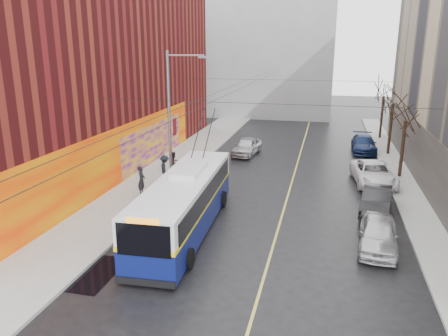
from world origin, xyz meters
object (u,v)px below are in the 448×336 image
(parked_car_a, at_px, (378,234))
(pedestrian_b, at_px, (174,162))
(streetlight_pole, at_px, (172,117))
(parked_car_b, at_px, (376,200))
(tree_near, at_px, (407,110))
(tree_mid, at_px, (394,95))
(trolleybus, at_px, (185,203))
(pedestrian_a, at_px, (142,180))
(tree_far, at_px, (384,88))
(following_car, at_px, (247,146))
(parked_car_d, at_px, (364,144))
(pedestrian_c, at_px, (165,168))
(parked_car_c, at_px, (374,173))

(parked_car_a, distance_m, pedestrian_b, 16.60)
(streetlight_pole, xyz_separation_m, pedestrian_b, (-1.11, 3.20, -3.93))
(parked_car_b, bearing_deg, tree_near, 81.73)
(tree_mid, xyz_separation_m, pedestrian_b, (-16.24, -9.80, -4.33))
(trolleybus, bearing_deg, pedestrian_a, 131.94)
(tree_far, bearing_deg, trolleybus, -114.67)
(following_car, xyz_separation_m, pedestrian_a, (-4.46, -12.33, 0.33))
(tree_near, xyz_separation_m, pedestrian_b, (-16.24, -2.80, -4.05))
(streetlight_pole, bearing_deg, parked_car_d, 46.53)
(parked_car_a, bearing_deg, pedestrian_a, 168.04)
(trolleybus, relative_size, following_car, 2.69)
(tree_near, distance_m, pedestrian_b, 16.97)
(streetlight_pole, distance_m, tree_mid, 19.96)
(pedestrian_c, bearing_deg, tree_mid, -81.72)
(parked_car_b, relative_size, parked_car_c, 0.81)
(parked_car_c, bearing_deg, pedestrian_c, -173.66)
(parked_car_a, height_order, parked_car_b, parked_car_a)
(streetlight_pole, bearing_deg, parked_car_a, -26.93)
(tree_near, relative_size, tree_mid, 0.96)
(parked_car_a, distance_m, parked_car_c, 10.42)
(parked_car_d, xyz_separation_m, pedestrian_c, (-14.09, -12.96, 0.35))
(parked_car_b, distance_m, parked_car_d, 15.29)
(tree_near, xyz_separation_m, pedestrian_a, (-16.52, -8.06, -3.89))
(parked_car_d, distance_m, pedestrian_c, 19.15)
(streetlight_pole, height_order, parked_car_b, streetlight_pole)
(tree_mid, relative_size, parked_car_a, 1.53)
(trolleybus, xyz_separation_m, parked_car_c, (10.17, 10.56, -0.78))
(streetlight_pole, xyz_separation_m, parked_car_b, (12.83, -1.43, -4.11))
(parked_car_b, relative_size, following_car, 1.01)
(parked_car_d, xyz_separation_m, pedestrian_a, (-14.52, -15.92, 0.35))
(pedestrian_a, relative_size, pedestrian_c, 1.00)
(tree_mid, relative_size, parked_car_b, 1.50)
(pedestrian_b, bearing_deg, pedestrian_a, -169.06)
(tree_far, bearing_deg, tree_near, -90.00)
(pedestrian_a, bearing_deg, pedestrian_c, -16.02)
(streetlight_pole, relative_size, pedestrian_b, 5.83)
(pedestrian_b, bearing_deg, following_car, -16.59)
(tree_far, xyz_separation_m, pedestrian_c, (-16.09, -19.10, -4.06))
(tree_far, height_order, pedestrian_b, tree_far)
(tree_mid, distance_m, trolleybus, 23.28)
(parked_car_b, bearing_deg, tree_mid, 89.89)
(tree_mid, height_order, pedestrian_a, tree_mid)
(tree_near, distance_m, parked_car_c, 5.05)
(parked_car_a, height_order, parked_car_c, parked_car_c)
(parked_car_c, relative_size, following_car, 1.25)
(tree_far, bearing_deg, tree_mid, -90.00)
(trolleybus, xyz_separation_m, pedestrian_b, (-4.08, 9.70, -0.63))
(tree_mid, bearing_deg, following_car, -167.28)
(streetlight_pole, bearing_deg, trolleybus, -65.42)
(tree_near, bearing_deg, parked_car_c, -135.93)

